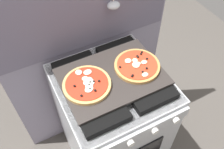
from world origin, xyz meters
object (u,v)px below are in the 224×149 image
at_px(baking_tray, 112,77).
at_px(pizza_right, 137,65).
at_px(pizza_left, 87,85).
at_px(stove, 112,120).

distance_m(baking_tray, pizza_right, 0.15).
xyz_separation_m(baking_tray, pizza_left, (-0.14, -0.00, 0.02)).
relative_size(pizza_left, pizza_right, 1.00).
distance_m(stove, pizza_right, 0.50).
xyz_separation_m(baking_tray, pizza_right, (0.15, -0.01, 0.02)).
relative_size(baking_tray, pizza_right, 2.17).
bearing_deg(stove, baking_tray, 90.00).
height_order(baking_tray, pizza_right, pizza_right).
distance_m(pizza_left, pizza_right, 0.29).
xyz_separation_m(stove, pizza_right, (0.15, -0.00, 0.48)).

